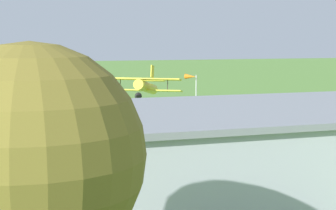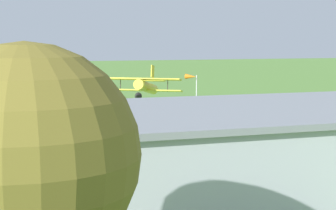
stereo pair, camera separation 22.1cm
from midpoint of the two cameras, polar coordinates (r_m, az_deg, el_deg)
ground_plane at (r=66.18m, az=2.31°, el=-1.60°), size 400.00×400.00×0.00m
hangar at (r=36.42m, az=11.67°, el=-4.23°), size 30.81×15.78×5.36m
biplane at (r=56.15m, az=-2.45°, el=1.91°), size 7.46×7.08×3.86m
car_silver at (r=56.19m, az=15.32°, el=-2.42°), size 1.99×4.18×1.65m
car_orange at (r=46.75m, az=-14.07°, el=-4.22°), size 2.38×4.52×1.58m
person_near_hangar_door at (r=49.94m, az=-5.06°, el=-3.33°), size 0.52×0.52×1.71m
person_at_fence_line at (r=49.16m, az=-8.76°, el=-3.64°), size 0.52×0.52×1.55m
person_watching_takeoff at (r=49.17m, az=-11.51°, el=-3.66°), size 0.54×0.54×1.61m
person_crossing_taxiway at (r=52.26m, az=-6.20°, el=-2.91°), size 0.47×0.47×1.67m
tree_near_perimeter_road at (r=16.79m, az=-14.23°, el=-5.17°), size 6.75×6.75×9.47m
windsock at (r=62.56m, az=2.33°, el=2.60°), size 1.42×1.37×5.77m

